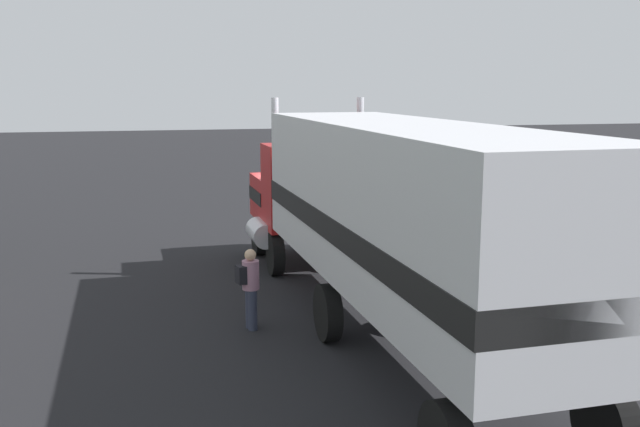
% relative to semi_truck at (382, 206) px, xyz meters
% --- Properties ---
extents(ground_plane, '(120.00, 120.00, 0.00)m').
position_rel_semi_truck_xyz_m(ground_plane, '(6.98, 0.01, -2.52)').
color(ground_plane, black).
extents(lane_stripe_near, '(4.40, 0.27, 0.01)m').
position_rel_semi_truck_xyz_m(lane_stripe_near, '(5.34, -3.49, -2.52)').
color(lane_stripe_near, silver).
rests_on(lane_stripe_near, ground_plane).
extents(lane_stripe_mid, '(4.40, 0.40, 0.01)m').
position_rel_semi_truck_xyz_m(lane_stripe_mid, '(8.76, -6.45, -2.52)').
color(lane_stripe_mid, silver).
rests_on(lane_stripe_mid, ground_plane).
extents(semi_truck, '(14.23, 3.23, 4.50)m').
position_rel_semi_truck_xyz_m(semi_truck, '(0.00, 0.00, 0.00)').
color(semi_truck, '#B21919').
rests_on(semi_truck, ground_plane).
extents(person_bystander, '(0.36, 0.47, 1.63)m').
position_rel_semi_truck_xyz_m(person_bystander, '(0.84, 2.43, -1.63)').
color(person_bystander, '#2D3347').
rests_on(person_bystander, ground_plane).
extents(motorcycle, '(2.02, 0.81, 1.12)m').
position_rel_semi_truck_xyz_m(motorcycle, '(0.11, -3.29, -2.04)').
color(motorcycle, black).
rests_on(motorcycle, ground_plane).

